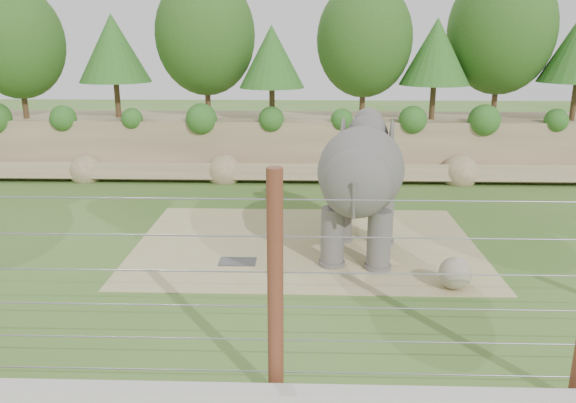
{
  "coord_description": "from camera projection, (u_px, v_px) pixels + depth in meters",
  "views": [
    {
      "loc": [
        0.46,
        -12.72,
        5.83
      ],
      "look_at": [
        0.0,
        2.0,
        1.6
      ],
      "focal_mm": 35.0,
      "sensor_mm": 36.0,
      "label": 1
    }
  ],
  "objects": [
    {
      "name": "ground",
      "position": [
        285.0,
        286.0,
        13.85
      ],
      "size": [
        90.0,
        90.0,
        0.0
      ],
      "primitive_type": "plane",
      "color": "#3B6922",
      "rests_on": "ground"
    },
    {
      "name": "back_embankment",
      "position": [
        309.0,
        84.0,
        24.91
      ],
      "size": [
        30.0,
        5.52,
        8.77
      ],
      "color": "#866D52",
      "rests_on": "ground"
    },
    {
      "name": "dirt_patch",
      "position": [
        306.0,
        244.0,
        16.71
      ],
      "size": [
        10.0,
        7.0,
        0.02
      ],
      "primitive_type": "cube",
      "color": "tan",
      "rests_on": "ground"
    },
    {
      "name": "drain_grate",
      "position": [
        238.0,
        262.0,
        15.29
      ],
      "size": [
        1.0,
        0.6,
        0.03
      ],
      "primitive_type": "cube",
      "color": "#262628",
      "rests_on": "dirt_patch"
    },
    {
      "name": "elephant",
      "position": [
        360.0,
        189.0,
        15.42
      ],
      "size": [
        2.81,
        4.96,
        3.78
      ],
      "primitive_type": null,
      "rotation": [
        0.0,
        0.0,
        -0.18
      ],
      "color": "#55504C",
      "rests_on": "ground"
    },
    {
      "name": "stone_ball",
      "position": [
        455.0,
        273.0,
        13.57
      ],
      "size": [
        0.79,
        0.79,
        0.79
      ],
      "primitive_type": "sphere",
      "color": "gray",
      "rests_on": "dirt_patch"
    },
    {
      "name": "retaining_wall",
      "position": [
        274.0,
        403.0,
        8.97
      ],
      "size": [
        26.0,
        0.35,
        0.5
      ],
      "primitive_type": "cube",
      "color": "beige",
      "rests_on": "ground"
    },
    {
      "name": "barrier_fence",
      "position": [
        275.0,
        290.0,
        8.97
      ],
      "size": [
        20.26,
        0.26,
        4.0
      ],
      "color": "#572917",
      "rests_on": "ground"
    }
  ]
}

